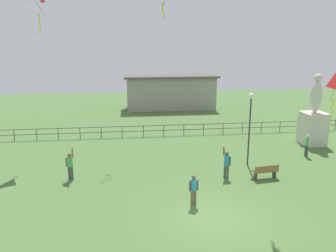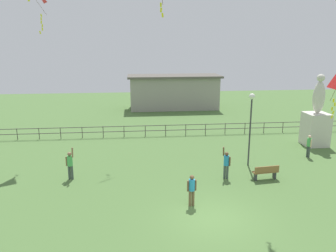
% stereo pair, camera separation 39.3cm
% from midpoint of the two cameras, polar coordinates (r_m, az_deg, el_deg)
% --- Properties ---
extents(ground_plane, '(80.00, 80.00, 0.00)m').
position_cam_midpoint_polar(ground_plane, '(15.89, 8.24, -15.19)').
color(ground_plane, '#4C7038').
extents(statue_monument, '(1.68, 1.68, 5.43)m').
position_cam_midpoint_polar(statue_monument, '(28.05, 24.06, 0.54)').
color(statue_monument, beige).
rests_on(statue_monument, ground_plane).
extents(lamppost, '(0.36, 0.36, 4.65)m').
position_cam_midpoint_polar(lamppost, '(21.66, 14.33, 1.96)').
color(lamppost, '#38383D').
rests_on(lamppost, ground_plane).
extents(park_bench, '(1.54, 0.58, 0.85)m').
position_cam_midpoint_polar(park_bench, '(20.40, 16.69, -7.44)').
color(park_bench, olive).
rests_on(park_bench, ground_plane).
extents(person_0, '(0.49, 0.33, 1.92)m').
position_cam_midpoint_polar(person_0, '(20.16, -15.66, -6.10)').
color(person_0, '#3F4C47').
rests_on(person_0, ground_plane).
extents(person_1, '(0.45, 0.40, 1.90)m').
position_cam_midpoint_polar(person_1, '(19.84, 10.37, -6.16)').
color(person_1, '#3F4C47').
rests_on(person_1, ground_plane).
extents(person_2, '(0.29, 0.47, 1.57)m').
position_cam_midpoint_polar(person_2, '(25.09, 23.09, -2.91)').
color(person_2, '#3F4C47').
rests_on(person_2, ground_plane).
extents(person_3, '(0.47, 0.29, 1.58)m').
position_cam_midpoint_polar(person_3, '(16.48, 4.72, -10.44)').
color(person_3, brown).
rests_on(person_3, ground_plane).
extents(waterfront_railing, '(36.06, 0.06, 0.95)m').
position_cam_midpoint_polar(waterfront_railing, '(28.49, 0.60, -0.41)').
color(waterfront_railing, '#4C4742').
rests_on(waterfront_railing, ground_plane).
extents(pavilion_building, '(10.83, 4.15, 3.96)m').
position_cam_midpoint_polar(pavilion_building, '(40.14, 1.29, 5.79)').
color(pavilion_building, gray).
rests_on(pavilion_building, ground_plane).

